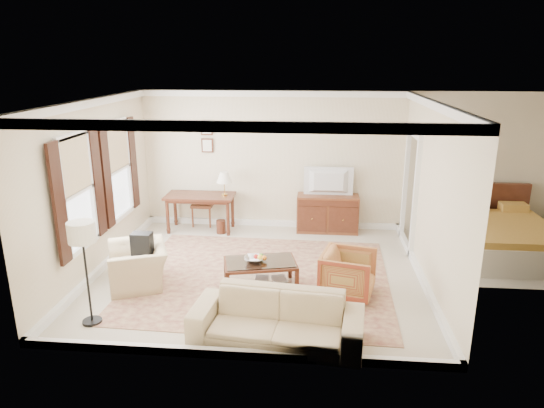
% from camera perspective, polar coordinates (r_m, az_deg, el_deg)
% --- Properties ---
extents(room_shell, '(5.51, 5.01, 2.91)m').
position_cam_1_polar(room_shell, '(7.66, -1.72, 8.89)').
color(room_shell, beige).
rests_on(room_shell, ground).
extents(annex_bedroom, '(3.00, 2.70, 2.90)m').
position_cam_1_polar(annex_bedroom, '(9.91, 26.10, -3.74)').
color(annex_bedroom, beige).
rests_on(annex_bedroom, ground).
extents(window_front, '(0.12, 1.56, 1.80)m').
position_cam_1_polar(window_front, '(7.98, -21.93, 1.24)').
color(window_front, '#CCB284').
rests_on(window_front, room_shell).
extents(window_rear, '(0.12, 1.56, 1.80)m').
position_cam_1_polar(window_rear, '(9.39, -17.60, 3.87)').
color(window_rear, '#CCB284').
rests_on(window_rear, room_shell).
extents(doorway, '(0.10, 1.12, 2.25)m').
position_cam_1_polar(doorway, '(9.53, 15.91, 1.24)').
color(doorway, white).
rests_on(doorway, room_shell).
extents(rug, '(4.32, 3.74, 0.01)m').
position_cam_1_polar(rug, '(8.19, -1.41, -8.65)').
color(rug, maroon).
rests_on(rug, room_shell).
extents(writing_desk, '(1.43, 0.71, 0.78)m').
position_cam_1_polar(writing_desk, '(10.28, -8.45, 0.49)').
color(writing_desk, '#522617').
rests_on(writing_desk, room_shell).
extents(desk_chair, '(0.50, 0.50, 1.05)m').
position_cam_1_polar(desk_chair, '(10.65, -8.16, 0.27)').
color(desk_chair, brown).
rests_on(desk_chair, room_shell).
extents(desk_lamp, '(0.32, 0.32, 0.50)m').
position_cam_1_polar(desk_lamp, '(10.07, -5.63, 2.38)').
color(desk_lamp, silver).
rests_on(desk_lamp, writing_desk).
extents(framed_prints, '(0.25, 0.04, 0.68)m').
position_cam_1_polar(framed_prints, '(10.38, -7.66, 7.88)').
color(framed_prints, '#522617').
rests_on(framed_prints, room_shell).
extents(sideboard, '(1.28, 0.49, 0.79)m').
position_cam_1_polar(sideboard, '(10.25, 6.54, -1.11)').
color(sideboard, brown).
rests_on(sideboard, room_shell).
extents(tv, '(0.97, 0.56, 0.13)m').
position_cam_1_polar(tv, '(10.00, 6.71, 3.65)').
color(tv, black).
rests_on(tv, sideboard).
extents(coffee_table, '(1.24, 0.90, 0.48)m').
position_cam_1_polar(coffee_table, '(7.69, -1.39, -7.48)').
color(coffee_table, '#522617').
rests_on(coffee_table, room_shell).
extents(fruit_bowl, '(0.42, 0.42, 0.10)m').
position_cam_1_polar(fruit_bowl, '(7.61, -2.14, -6.40)').
color(fruit_bowl, silver).
rests_on(fruit_bowl, coffee_table).
extents(book_a, '(0.28, 0.04, 0.38)m').
position_cam_1_polar(book_a, '(7.74, -2.03, -8.76)').
color(book_a, brown).
rests_on(book_a, coffee_table).
extents(book_b, '(0.27, 0.11, 0.38)m').
position_cam_1_polar(book_b, '(7.72, 0.10, -8.87)').
color(book_b, brown).
rests_on(book_b, coffee_table).
extents(striped_armchair, '(0.88, 0.92, 0.79)m').
position_cam_1_polar(striped_armchair, '(7.56, 8.94, -7.87)').
color(striped_armchair, '#963720').
rests_on(striped_armchair, room_shell).
extents(club_armchair, '(1.00, 1.19, 0.89)m').
position_cam_1_polar(club_armchair, '(8.10, -15.54, -6.22)').
color(club_armchair, tan).
rests_on(club_armchair, room_shell).
extents(backpack, '(0.36, 0.39, 0.40)m').
position_cam_1_polar(backpack, '(8.09, -15.05, -4.32)').
color(backpack, black).
rests_on(backpack, club_armchair).
extents(sofa, '(2.25, 0.88, 0.86)m').
position_cam_1_polar(sofa, '(6.32, 0.58, -12.52)').
color(sofa, tan).
rests_on(sofa, room_shell).
extents(floor_lamp, '(0.36, 0.36, 1.48)m').
position_cam_1_polar(floor_lamp, '(6.86, -21.40, -3.94)').
color(floor_lamp, black).
rests_on(floor_lamp, room_shell).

